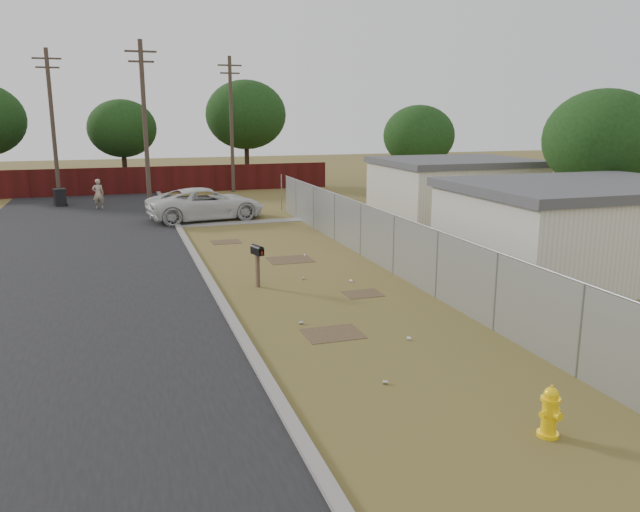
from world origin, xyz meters
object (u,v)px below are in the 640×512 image
object	(u,v)px
fire_hydrant	(550,413)
mailbox	(257,254)
pedestrian	(98,194)
trash_bin	(60,197)
pickup_truck	(206,204)

from	to	relation	value
fire_hydrant	mailbox	xyz separation A→B (m)	(-2.63, 10.56, 0.63)
fire_hydrant	pedestrian	size ratio (longest dim) A/B	0.54
fire_hydrant	mailbox	distance (m)	10.91
pedestrian	trash_bin	distance (m)	2.83
mailbox	trash_bin	xyz separation A→B (m)	(-7.22, 20.66, -0.53)
mailbox	pedestrian	xyz separation A→B (m)	(-5.05, 18.87, -0.20)
pedestrian	trash_bin	world-z (taller)	pedestrian
mailbox	fire_hydrant	bearing A→B (deg)	-76.00
pedestrian	mailbox	bearing A→B (deg)	102.08
pickup_truck	trash_bin	world-z (taller)	pickup_truck
pickup_truck	trash_bin	bearing A→B (deg)	36.39
trash_bin	pedestrian	bearing A→B (deg)	-39.43
pickup_truck	trash_bin	distance (m)	10.55
fire_hydrant	trash_bin	size ratio (longest dim) A/B	0.89
fire_hydrant	pickup_truck	world-z (taller)	pickup_truck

